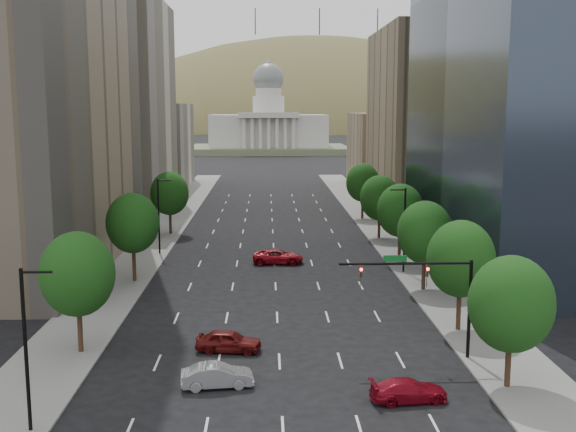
{
  "coord_description": "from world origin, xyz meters",
  "views": [
    {
      "loc": [
        -0.81,
        -14.86,
        17.18
      ],
      "look_at": [
        1.0,
        43.16,
        8.0
      ],
      "focal_mm": 42.83,
      "sensor_mm": 36.0,
      "label": 1
    }
  ],
  "objects": [
    {
      "name": "filler_left",
      "position": [
        -25.0,
        136.0,
        9.0
      ],
      "size": [
        14.0,
        26.0,
        18.0
      ],
      "primitive_type": "cube",
      "color": "beige",
      "rests_on": "ground"
    },
    {
      "name": "tree_right_2",
      "position": [
        14.0,
        48.0,
        5.6
      ],
      "size": [
        5.2,
        5.2,
        8.61
      ],
      "color": "#382316",
      "rests_on": "ground"
    },
    {
      "name": "car_silver",
      "position": [
        -3.94,
        25.74,
        0.74
      ],
      "size": [
        4.65,
        2.11,
        1.48
      ],
      "primitive_type": "imported",
      "rotation": [
        0.0,
        0.0,
        1.7
      ],
      "color": "#9E9FA4",
      "rests_on": "ground"
    },
    {
      "name": "tree_right_1",
      "position": [
        14.0,
        36.0,
        5.75
      ],
      "size": [
        5.2,
        5.2,
        8.75
      ],
      "color": "#382316",
      "rests_on": "ground"
    },
    {
      "name": "tree_right_0",
      "position": [
        14.0,
        25.0,
        5.39
      ],
      "size": [
        5.2,
        5.2,
        8.39
      ],
      "color": "#382316",
      "rests_on": "ground"
    },
    {
      "name": "capitol",
      "position": [
        0.0,
        249.71,
        8.58
      ],
      "size": [
        60.0,
        40.0,
        35.2
      ],
      "color": "#596647",
      "rests_on": "ground"
    },
    {
      "name": "tree_left_0",
      "position": [
        -14.0,
        32.0,
        5.75
      ],
      "size": [
        5.2,
        5.2,
        8.75
      ],
      "color": "#382316",
      "rests_on": "ground"
    },
    {
      "name": "parking_tan_right",
      "position": [
        25.0,
        100.0,
        15.0
      ],
      "size": [
        14.0,
        30.0,
        30.0
      ],
      "primitive_type": "cube",
      "color": "#8C7759",
      "rests_on": "ground"
    },
    {
      "name": "midrise_cream_left",
      "position": [
        -25.0,
        103.0,
        17.5
      ],
      "size": [
        14.0,
        30.0,
        35.0
      ],
      "primitive_type": "cube",
      "color": "beige",
      "rests_on": "ground"
    },
    {
      "name": "car_red_far",
      "position": [
        0.4,
        59.89,
        0.78
      ],
      "size": [
        5.68,
        2.7,
        1.57
      ],
      "primitive_type": "imported",
      "rotation": [
        0.0,
        0.0,
        1.55
      ],
      "color": "maroon",
      "rests_on": "ground"
    },
    {
      "name": "streetlight_ls",
      "position": [
        -13.44,
        20.0,
        4.84
      ],
      "size": [
        1.7,
        0.2,
        9.0
      ],
      "color": "black",
      "rests_on": "ground"
    },
    {
      "name": "car_red_near",
      "position": [
        7.52,
        23.33,
        0.67
      ],
      "size": [
        4.78,
        2.37,
        1.34
      ],
      "primitive_type": "imported",
      "rotation": [
        0.0,
        0.0,
        1.68
      ],
      "color": "maroon",
      "rests_on": "ground"
    },
    {
      "name": "sidewalk_left",
      "position": [
        -15.5,
        60.0,
        0.07
      ],
      "size": [
        6.0,
        200.0,
        0.15
      ],
      "primitive_type": "cube",
      "color": "slate",
      "rests_on": "ground"
    },
    {
      "name": "tree_right_5",
      "position": [
        14.0,
        90.0,
        5.75
      ],
      "size": [
        5.2,
        5.2,
        8.75
      ],
      "color": "#382316",
      "rests_on": "ground"
    },
    {
      "name": "tree_right_3",
      "position": [
        14.0,
        60.0,
        5.89
      ],
      "size": [
        5.2,
        5.2,
        8.89
      ],
      "color": "#382316",
      "rests_on": "ground"
    },
    {
      "name": "streetlight_rn",
      "position": [
        13.44,
        55.0,
        4.84
      ],
      "size": [
        1.7,
        0.2,
        9.0
      ],
      "color": "black",
      "rests_on": "ground"
    },
    {
      "name": "sidewalk_right",
      "position": [
        15.5,
        60.0,
        0.07
      ],
      "size": [
        6.0,
        200.0,
        0.15
      ],
      "primitive_type": "cube",
      "color": "slate",
      "rests_on": "ground"
    },
    {
      "name": "tree_left_1",
      "position": [
        -14.0,
        52.0,
        5.96
      ],
      "size": [
        5.2,
        5.2,
        8.97
      ],
      "color": "#382316",
      "rests_on": "ground"
    },
    {
      "name": "traffic_signal",
      "position": [
        10.53,
        30.0,
        5.17
      ],
      "size": [
        9.12,
        0.4,
        7.38
      ],
      "color": "black",
      "rests_on": "ground"
    },
    {
      "name": "streetlight_ln",
      "position": [
        -13.44,
        65.0,
        4.84
      ],
      "size": [
        1.7,
        0.2,
        9.0
      ],
      "color": "black",
      "rests_on": "ground"
    },
    {
      "name": "tree_left_2",
      "position": [
        -14.0,
        78.0,
        5.68
      ],
      "size": [
        5.2,
        5.2,
        8.68
      ],
      "color": "#382316",
      "rests_on": "ground"
    },
    {
      "name": "filler_right",
      "position": [
        25.0,
        133.0,
        8.0
      ],
      "size": [
        14.0,
        26.0,
        16.0
      ],
      "primitive_type": "cube",
      "color": "#8C7759",
      "rests_on": "ground"
    },
    {
      "name": "tree_right_4",
      "position": [
        14.0,
        74.0,
        5.46
      ],
      "size": [
        5.2,
        5.2,
        8.46
      ],
      "color": "#382316",
      "rests_on": "ground"
    },
    {
      "name": "car_maroon",
      "position": [
        -3.57,
        32.03,
        0.79
      ],
      "size": [
        4.83,
        2.43,
        1.58
      ],
      "primitive_type": "imported",
      "rotation": [
        0.0,
        0.0,
        1.45
      ],
      "color": "#540E0E",
      "rests_on": "ground"
    },
    {
      "name": "foothills",
      "position": [
        34.67,
        599.39,
        -37.78
      ],
      "size": [
        720.0,
        413.0,
        263.0
      ],
      "color": "brown",
      "rests_on": "ground"
    }
  ]
}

